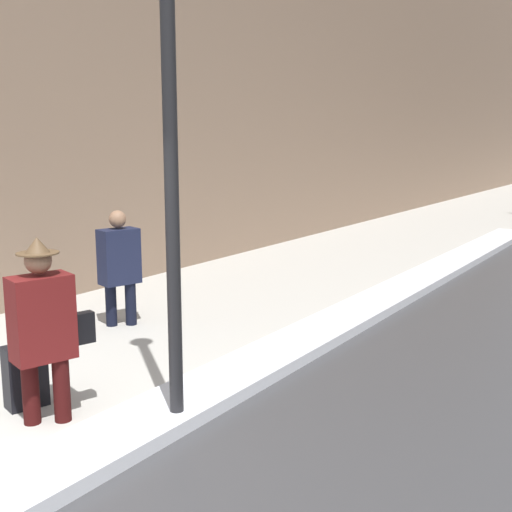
% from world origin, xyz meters
% --- Properties ---
extents(sidewalk_slab, '(4.00, 80.00, 0.01)m').
position_xyz_m(sidewalk_slab, '(-2.00, 15.00, 0.01)').
color(sidewalk_slab, '#B2AFA8').
rests_on(sidewalk_slab, ground).
extents(snow_bank_curb, '(0.72, 16.47, 0.13)m').
position_xyz_m(snow_bank_curb, '(0.22, 6.77, 0.06)').
color(snow_bank_curb, silver).
rests_on(snow_bank_curb, ground).
extents(lamp_post, '(0.28, 0.28, 5.08)m').
position_xyz_m(lamp_post, '(0.38, 1.62, 3.03)').
color(lamp_post, black).
rests_on(lamp_post, ground).
extents(pedestrian_in_fedora, '(0.43, 0.74, 1.65)m').
position_xyz_m(pedestrian_in_fedora, '(-0.58, 1.01, 0.90)').
color(pedestrian_in_fedora, '#340C0C').
rests_on(pedestrian_in_fedora, ground).
extents(pedestrian_trailing, '(0.42, 0.56, 1.54)m').
position_xyz_m(pedestrian_trailing, '(-2.20, 3.47, 0.86)').
color(pedestrian_trailing, black).
rests_on(pedestrian_trailing, ground).
extents(rolling_suitcase, '(0.31, 0.41, 0.95)m').
position_xyz_m(rolling_suitcase, '(-1.01, 1.11, 0.30)').
color(rolling_suitcase, black).
rests_on(rolling_suitcase, ground).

